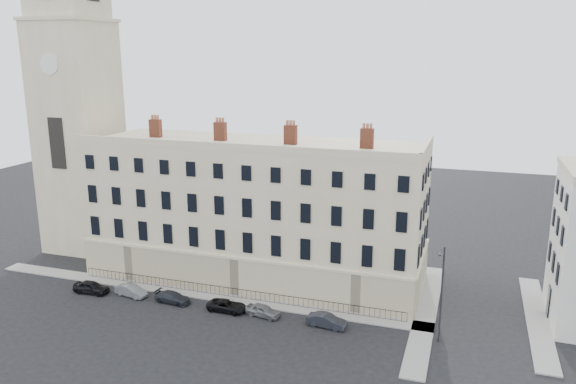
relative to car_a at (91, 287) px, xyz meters
The scene contains 14 objects.
ground 20.50m from the car_a, ahead, with size 160.00×160.00×0.00m, color black.
terrace 18.93m from the car_a, 35.08° to the left, with size 36.22×12.22×17.00m.
church_tower 23.76m from the car_a, 128.23° to the left, with size 8.00×8.13×44.00m.
pavement_terrace 10.90m from the car_a, 16.97° to the left, with size 48.00×2.00×0.12m, color gray.
pavement_east_return 33.98m from the car_a, 10.47° to the left, with size 2.00×24.00×0.12m, color gray.
pavement_adjacent 44.18m from the car_a, 10.67° to the left, with size 2.00×20.00×0.12m, color gray.
railings 14.85m from the car_a, 13.94° to the left, with size 35.00×0.04×0.96m.
car_a is the anchor object (origin of this frame).
car_b 4.40m from the car_a, ahead, with size 1.25×3.57×1.18m, color slate.
car_c 9.18m from the car_a, ahead, with size 1.53×3.77×1.09m, color #22262D.
car_d 15.12m from the car_a, ahead, with size 1.80×3.89×1.08m, color black.
car_e 18.81m from the car_a, ahead, with size 1.38×3.42×1.16m, color slate.
car_f 25.04m from the car_a, ahead, with size 1.28×3.66×1.21m, color #21252D.
streetlamp 35.12m from the car_a, ahead, with size 0.57×1.85×8.64m.
Camera 1 is at (16.05, -42.97, 24.30)m, focal length 35.00 mm.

